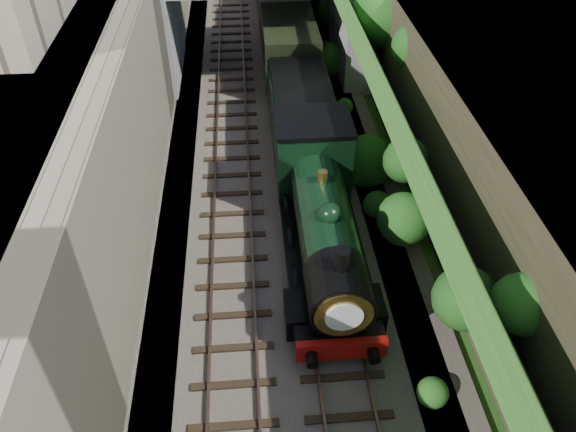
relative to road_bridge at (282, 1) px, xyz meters
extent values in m
cube|color=#473F38|center=(-0.94, -4.00, -3.98)|extent=(10.00, 90.00, 0.20)
cube|color=#756B56|center=(-6.44, -4.00, -0.58)|extent=(1.00, 90.00, 7.00)
cube|color=#262628|center=(-9.94, -4.00, -0.58)|extent=(6.00, 90.00, 7.00)
cube|color=#262628|center=(8.56, -4.00, -0.95)|extent=(8.00, 90.00, 6.25)
cube|color=#1E4714|center=(4.06, -4.00, -1.38)|extent=(4.02, 90.00, 6.36)
sphere|color=#194C14|center=(4.55, -21.25, -0.37)|extent=(1.65, 1.65, 1.65)
sphere|color=#194C14|center=(3.77, -19.87, -1.63)|extent=(1.90, 1.90, 1.90)
sphere|color=#194C14|center=(3.22, -15.26, -2.53)|extent=(1.96, 1.96, 1.96)
sphere|color=#194C14|center=(3.77, -12.90, -1.64)|extent=(1.78, 1.78, 1.78)
sphere|color=#194C14|center=(2.81, -10.65, -3.19)|extent=(2.32, 2.32, 2.32)
sphere|color=#194C14|center=(5.15, -7.73, 0.60)|extent=(2.10, 2.10, 2.10)
sphere|color=#194C14|center=(4.26, -3.14, -0.84)|extent=(1.88, 1.88, 1.88)
sphere|color=#194C14|center=(2.71, -0.32, -3.36)|extent=(2.14, 2.14, 2.14)
sphere|color=#194C14|center=(3.41, 4.33, -2.23)|extent=(1.82, 1.82, 1.82)
cube|color=black|center=(-2.94, -4.00, -3.84)|extent=(2.50, 90.00, 0.07)
cube|color=brown|center=(-3.66, -4.00, -3.75)|extent=(0.08, 90.00, 0.14)
cube|color=brown|center=(-2.23, -4.00, -3.75)|extent=(0.08, 90.00, 0.14)
cube|color=black|center=(0.26, -4.00, -3.84)|extent=(2.50, 90.00, 0.07)
cube|color=brown|center=(-0.46, -4.00, -3.75)|extent=(0.08, 90.00, 0.14)
cube|color=brown|center=(0.97, -4.00, -3.75)|extent=(0.08, 90.00, 0.14)
cube|color=gray|center=(-6.44, 0.00, -1.23)|extent=(1.40, 6.40, 5.70)
cube|color=gray|center=(4.26, 0.00, -1.23)|extent=(2.40, 6.40, 5.70)
cylinder|color=black|center=(4.86, -3.85, -1.88)|extent=(0.30, 0.30, 4.40)
sphere|color=#194C14|center=(4.86, -3.85, 0.72)|extent=(3.60, 3.60, 3.60)
sphere|color=#194C14|center=(5.36, -3.05, 0.12)|extent=(2.40, 2.40, 2.40)
cube|color=black|center=(0.26, -16.13, -3.58)|extent=(2.40, 8.40, 0.60)
cube|color=black|center=(0.26, -15.13, -3.03)|extent=(2.70, 10.00, 0.35)
cube|color=maroon|center=(0.26, -20.23, -3.13)|extent=(2.70, 0.25, 0.70)
cylinder|color=black|center=(0.26, -15.93, -1.73)|extent=(1.90, 5.60, 1.90)
cylinder|color=black|center=(0.26, -19.23, -1.73)|extent=(1.96, 1.80, 1.96)
cylinder|color=white|center=(0.26, -20.21, -1.73)|extent=(1.10, 0.05, 1.10)
cylinder|color=black|center=(0.26, -19.23, -0.53)|extent=(0.44, 0.44, 0.90)
sphere|color=black|center=(0.26, -16.93, -0.73)|extent=(0.76, 0.76, 0.76)
cylinder|color=#A57F33|center=(0.26, -15.13, -0.63)|extent=(0.32, 0.32, 0.50)
cube|color=black|center=(0.26, -12.33, -1.58)|extent=(2.75, 2.40, 2.80)
cube|color=black|center=(0.26, -12.33, -0.13)|extent=(2.85, 2.50, 0.15)
cube|color=black|center=(-0.99, -18.73, -3.23)|extent=(0.60, 1.40, 0.90)
cube|color=black|center=(1.51, -18.73, -3.23)|extent=(0.60, 1.40, 0.90)
cube|color=black|center=(0.26, -7.93, -3.63)|extent=(2.30, 6.00, 0.50)
cube|color=black|center=(0.26, -7.93, -3.38)|extent=(2.60, 6.00, 0.50)
cube|color=black|center=(0.26, -7.93, -2.18)|extent=(2.70, 6.00, 2.40)
cube|color=black|center=(0.26, -7.93, -0.93)|extent=(2.50, 5.60, 0.20)
cube|color=black|center=(0.26, 4.67, -3.68)|extent=(2.30, 17.00, 0.40)
cube|color=black|center=(0.26, 4.67, -3.43)|extent=(2.50, 17.00, 0.50)
cube|color=black|center=(0.26, 4.67, -1.93)|extent=(2.80, 18.00, 2.70)
camera|label=1|loc=(-2.11, -30.13, 10.44)|focal=35.00mm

